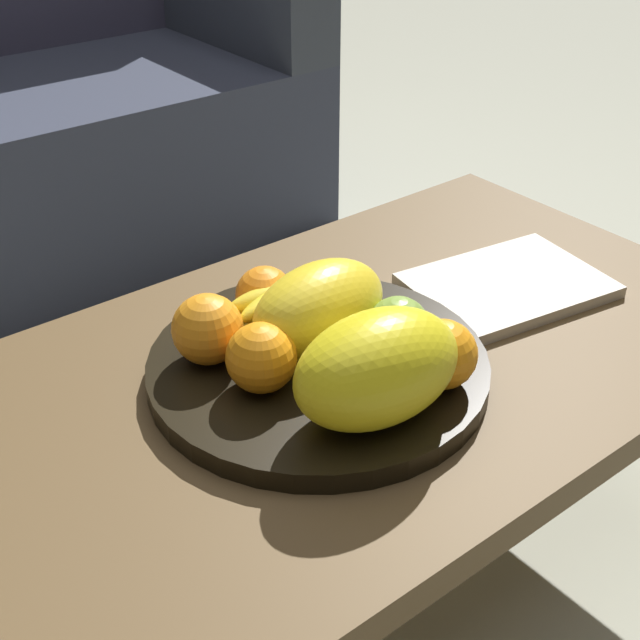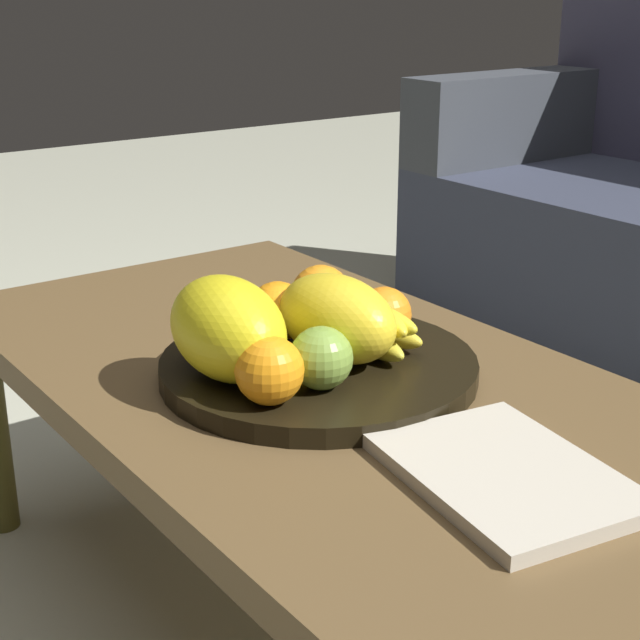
# 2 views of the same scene
# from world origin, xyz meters

# --- Properties ---
(ground_plane) EXTENTS (8.00, 8.00, 0.00)m
(ground_plane) POSITION_xyz_m (0.00, 0.00, 0.00)
(ground_plane) COLOR #ABAD96
(coffee_table) EXTENTS (1.15, 0.59, 0.39)m
(coffee_table) POSITION_xyz_m (0.00, 0.00, 0.35)
(coffee_table) COLOR brown
(coffee_table) RESTS_ON ground_plane
(fruit_bowl) EXTENTS (0.39, 0.39, 0.03)m
(fruit_bowl) POSITION_xyz_m (0.00, -0.01, 0.40)
(fruit_bowl) COLOR black
(fruit_bowl) RESTS_ON coffee_table
(melon_large_front) EXTENTS (0.20, 0.13, 0.12)m
(melon_large_front) POSITION_xyz_m (-0.02, -0.12, 0.47)
(melon_large_front) COLOR yellow
(melon_large_front) RESTS_ON fruit_bowl
(melon_smaller_beside) EXTENTS (0.18, 0.12, 0.10)m
(melon_smaller_beside) POSITION_xyz_m (0.01, 0.01, 0.46)
(melon_smaller_beside) COLOR yellow
(melon_smaller_beside) RESTS_ON fruit_bowl
(orange_front) EXTENTS (0.08, 0.08, 0.08)m
(orange_front) POSITION_xyz_m (-0.10, 0.07, 0.45)
(orange_front) COLOR orange
(orange_front) RESTS_ON fruit_bowl
(orange_left) EXTENTS (0.08, 0.08, 0.08)m
(orange_left) POSITION_xyz_m (0.07, -0.13, 0.45)
(orange_left) COLOR orange
(orange_left) RESTS_ON fruit_bowl
(orange_right) EXTENTS (0.08, 0.08, 0.08)m
(orange_right) POSITION_xyz_m (-0.08, -0.01, 0.45)
(orange_right) COLOR orange
(orange_right) RESTS_ON fruit_bowl
(orange_back) EXTENTS (0.07, 0.07, 0.07)m
(orange_back) POSITION_xyz_m (-0.00, 0.10, 0.45)
(orange_back) COLOR orange
(orange_back) RESTS_ON fruit_bowl
(apple_front) EXTENTS (0.07, 0.07, 0.07)m
(apple_front) POSITION_xyz_m (0.07, -0.06, 0.45)
(apple_front) COLOR olive
(apple_front) RESTS_ON fruit_bowl
(banana_bunch) EXTENTS (0.16, 0.14, 0.06)m
(banana_bunch) POSITION_xyz_m (0.01, 0.06, 0.44)
(banana_bunch) COLOR gold
(banana_bunch) RESTS_ON fruit_bowl
(magazine) EXTENTS (0.28, 0.22, 0.02)m
(magazine) POSITION_xyz_m (0.32, -0.01, 0.40)
(magazine) COLOR beige
(magazine) RESTS_ON coffee_table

